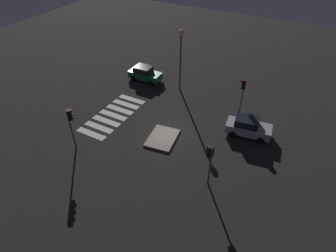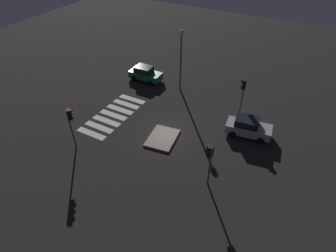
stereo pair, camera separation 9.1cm
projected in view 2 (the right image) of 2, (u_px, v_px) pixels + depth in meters
name	position (u px, v px, depth m)	size (l,w,h in m)	color
ground_plane	(168.00, 134.00, 27.10)	(80.00, 80.00, 0.00)	black
traffic_island	(162.00, 138.00, 26.53)	(3.59, 2.89, 0.18)	gray
car_silver	(248.00, 127.00, 26.52)	(2.40, 4.35, 1.82)	#9EA0A5
car_green	(145.00, 74.00, 34.92)	(1.98, 4.11, 1.77)	#196B38
traffic_light_north	(210.00, 156.00, 20.68)	(0.54, 0.53, 3.78)	#47474C
traffic_light_east	(71.00, 119.00, 23.82)	(0.54, 0.53, 4.07)	#47474C
traffic_light_west	(243.00, 89.00, 27.62)	(0.53, 0.54, 4.13)	#47474C
street_lamp	(181.00, 50.00, 30.70)	(0.56, 0.56, 7.08)	#47474C
crosswalk_near	(113.00, 115.00, 29.55)	(7.60, 3.20, 0.02)	silver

